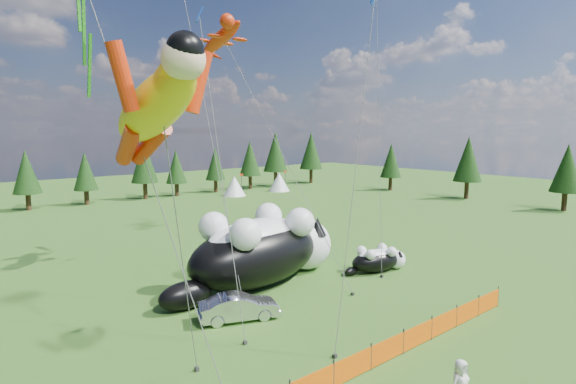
# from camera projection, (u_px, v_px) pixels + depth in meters

# --- Properties ---
(ground) EXTENTS (160.00, 160.00, 0.00)m
(ground) POSITION_uv_depth(u_px,v_px,m) (300.00, 349.00, 18.86)
(ground) COLOR #0C3309
(ground) RESTS_ON ground
(safety_fence) EXTENTS (22.06, 0.06, 1.10)m
(safety_fence) POSITION_uv_depth(u_px,v_px,m) (353.00, 366.00, 16.48)
(safety_fence) COLOR #262626
(safety_fence) RESTS_ON ground
(tree_line) EXTENTS (90.00, 4.00, 8.00)m
(tree_line) POSITION_uv_depth(u_px,v_px,m) (53.00, 174.00, 52.97)
(tree_line) COLOR black
(tree_line) RESTS_ON ground
(festival_tents) EXTENTS (50.00, 3.20, 2.80)m
(festival_tents) POSITION_uv_depth(u_px,v_px,m) (160.00, 193.00, 56.33)
(festival_tents) COLOR white
(festival_tents) RESTS_ON ground
(cat_large) EXTENTS (12.51, 5.63, 4.52)m
(cat_large) POSITION_uv_depth(u_px,v_px,m) (264.00, 248.00, 26.79)
(cat_large) COLOR black
(cat_large) RESTS_ON ground
(cat_small) EXTENTS (4.62, 2.43, 1.69)m
(cat_small) POSITION_uv_depth(u_px,v_px,m) (378.00, 259.00, 29.17)
(cat_small) COLOR black
(cat_small) RESTS_ON ground
(car) EXTENTS (4.09, 2.63, 1.27)m
(car) POSITION_uv_depth(u_px,v_px,m) (239.00, 307.00, 21.68)
(car) COLOR silver
(car) RESTS_ON ground
(spectator_e) EXTENTS (0.85, 0.59, 1.66)m
(spectator_e) POSITION_uv_depth(u_px,v_px,m) (460.00, 384.00, 14.75)
(spectator_e) COLOR silver
(spectator_e) RESTS_ON ground
(superhero_kite) EXTENTS (4.81, 5.52, 11.98)m
(superhero_kite) POSITION_uv_depth(u_px,v_px,m) (155.00, 106.00, 11.80)
(superhero_kite) COLOR yellow
(superhero_kite) RESTS_ON ground
(gecko_kite) EXTENTS (3.57, 14.97, 19.23)m
(gecko_kite) POSITION_uv_depth(u_px,v_px,m) (221.00, 38.00, 31.07)
(gecko_kite) COLOR red
(gecko_kite) RESTS_ON ground
(diamond_kite_a) EXTENTS (1.17, 5.47, 15.61)m
(diamond_kite_a) POSITION_uv_depth(u_px,v_px,m) (201.00, 30.00, 21.42)
(diamond_kite_a) COLOR #0B34AA
(diamond_kite_a) RESTS_ON ground
(diamond_kite_c) EXTENTS (4.33, 2.02, 15.76)m
(diamond_kite_c) POSITION_uv_depth(u_px,v_px,m) (373.00, 16.00, 19.59)
(diamond_kite_c) COLOR #0B34AA
(diamond_kite_c) RESTS_ON ground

